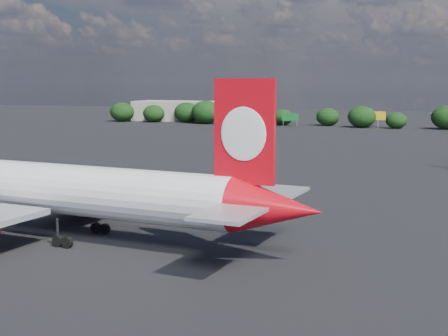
% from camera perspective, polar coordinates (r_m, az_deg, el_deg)
% --- Properties ---
extents(ground, '(500.00, 500.00, 0.00)m').
position_cam_1_polar(ground, '(107.99, 0.64, -0.51)').
color(ground, black).
rests_on(ground, ground).
extents(qantas_airliner, '(49.35, 46.96, 16.09)m').
position_cam_1_polar(qantas_airliner, '(64.13, -13.56, -2.11)').
color(qantas_airliner, white).
rests_on(qantas_airliner, ground).
extents(terminal_building, '(42.00, 16.00, 8.00)m').
position_cam_1_polar(terminal_building, '(253.76, -3.46, 5.22)').
color(terminal_building, '#9F9989').
rests_on(terminal_building, ground).
extents(highway_sign, '(6.00, 0.30, 4.50)m').
position_cam_1_polar(highway_sign, '(223.66, 6.07, 4.61)').
color(highway_sign, '#156C29').
rests_on(highway_sign, ground).
extents(billboard_yellow, '(5.00, 0.30, 5.50)m').
position_cam_1_polar(billboard_yellow, '(224.42, 13.92, 4.62)').
color(billboard_yellow, yellow).
rests_on(billboard_yellow, ground).
extents(horizon_treeline, '(203.59, 14.26, 8.93)m').
position_cam_1_polar(horizon_treeline, '(223.57, 11.95, 4.66)').
color(horizon_treeline, black).
rests_on(horizon_treeline, ground).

